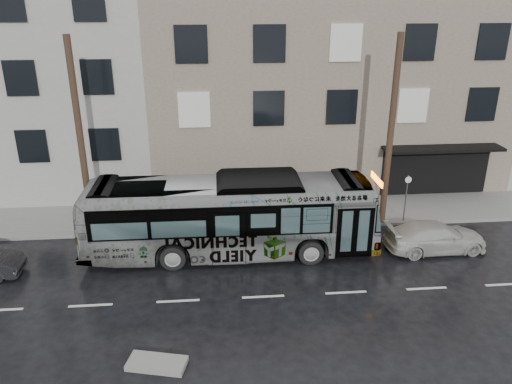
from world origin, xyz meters
TOP-DOWN VIEW (x-y plane):
  - ground at (0.00, 0.00)m, footprint 120.00×120.00m
  - sidewalk at (0.00, 4.90)m, footprint 90.00×3.60m
  - building_taupe at (5.00, 12.70)m, footprint 20.00×12.00m
  - utility_pole_front at (6.50, 3.30)m, footprint 0.30×0.30m
  - utility_pole_rear at (-7.50, 3.30)m, footprint 0.30×0.30m
  - sign_post at (7.60, 3.30)m, footprint 0.06×0.06m
  - bus at (-1.07, 1.11)m, footprint 12.64×3.06m
  - white_sedan at (7.99, 0.52)m, footprint 4.55×2.01m
  - slush_pile at (-3.65, -5.95)m, footprint 1.94×1.21m

SIDE VIEW (x-z plane):
  - ground at x=0.00m, z-range 0.00..0.00m
  - sidewalk at x=0.00m, z-range 0.00..0.15m
  - slush_pile at x=-3.65m, z-range 0.00..0.18m
  - white_sedan at x=7.99m, z-range 0.00..1.30m
  - sign_post at x=7.60m, z-range 0.15..2.55m
  - bus at x=-1.07m, z-range 0.00..3.51m
  - utility_pole_front at x=6.50m, z-range 0.15..9.15m
  - utility_pole_rear at x=-7.50m, z-range 0.15..9.15m
  - building_taupe at x=5.00m, z-range 0.00..11.00m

